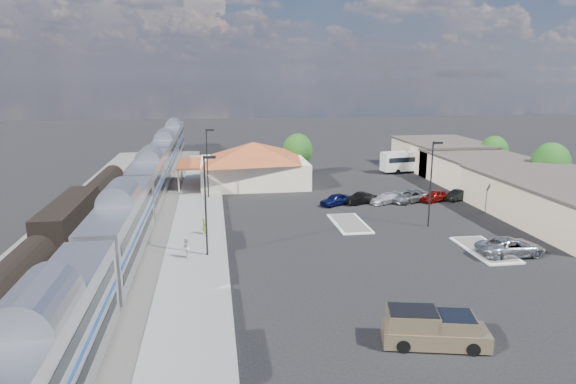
{
  "coord_description": "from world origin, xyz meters",
  "views": [
    {
      "loc": [
        -10.19,
        -49.24,
        15.65
      ],
      "look_at": [
        -2.05,
        6.15,
        2.8
      ],
      "focal_mm": 32.0,
      "sensor_mm": 36.0,
      "label": 1
    }
  ],
  "objects": [
    {
      "name": "lamp_plat_s",
      "position": [
        -10.9,
        -6.0,
        5.34
      ],
      "size": [
        1.08,
        0.25,
        9.0
      ],
      "color": "black",
      "rests_on": "ground"
    },
    {
      "name": "parked_car_f",
      "position": [
        20.43,
        10.48,
        0.66
      ],
      "size": [
        4.26,
        2.94,
        1.33
      ],
      "primitive_type": "imported",
      "rotation": [
        0.0,
        0.0,
        -1.15
      ],
      "color": "black",
      "rests_on": "ground"
    },
    {
      "name": "tree_east_c",
      "position": [
        34.0,
        26.0,
        3.76
      ],
      "size": [
        4.41,
        4.41,
        6.21
      ],
      "color": "#382314",
      "rests_on": "ground"
    },
    {
      "name": "parked_car_d",
      "position": [
        14.03,
        10.48,
        0.75
      ],
      "size": [
        5.92,
        4.56,
        1.49
      ],
      "primitive_type": "imported",
      "rotation": [
        0.0,
        0.0,
        -1.12
      ],
      "color": "gray",
      "rests_on": "ground"
    },
    {
      "name": "tree_east_b",
      "position": [
        34.0,
        12.0,
        4.22
      ],
      "size": [
        4.94,
        4.94,
        6.96
      ],
      "color": "#382314",
      "rests_on": "ground"
    },
    {
      "name": "station_depot",
      "position": [
        -4.56,
        24.0,
        3.13
      ],
      "size": [
        18.35,
        12.24,
        6.2
      ],
      "color": "beige",
      "rests_on": "ground"
    },
    {
      "name": "person_a",
      "position": [
        -11.3,
        0.12,
        1.05
      ],
      "size": [
        0.63,
        0.75,
        1.73
      ],
      "primitive_type": "imported",
      "rotation": [
        0.0,
        0.0,
        1.99
      ],
      "color": "#BFDA44",
      "rests_on": "platform"
    },
    {
      "name": "passenger_train",
      "position": [
        -18.0,
        14.59,
        2.87
      ],
      "size": [
        3.0,
        104.0,
        5.55
      ],
      "color": "silver",
      "rests_on": "ground"
    },
    {
      "name": "platform",
      "position": [
        -12.0,
        6.0,
        0.09
      ],
      "size": [
        5.5,
        92.0,
        0.18
      ],
      "primitive_type": "cube",
      "color": "gray",
      "rests_on": "ground"
    },
    {
      "name": "railbed",
      "position": [
        -21.0,
        8.0,
        0.06
      ],
      "size": [
        16.0,
        100.0,
        0.12
      ],
      "primitive_type": "cube",
      "color": "#4C4944",
      "rests_on": "ground"
    },
    {
      "name": "buildings_east",
      "position": [
        28.0,
        14.28,
        2.27
      ],
      "size": [
        14.4,
        51.4,
        4.8
      ],
      "color": "#C6B28C",
      "rests_on": "ground"
    },
    {
      "name": "traffic_island_south",
      "position": [
        4.0,
        2.0,
        0.1
      ],
      "size": [
        3.3,
        7.5,
        0.21
      ],
      "color": "silver",
      "rests_on": "ground"
    },
    {
      "name": "pickup_truck",
      "position": [
        2.4,
        -23.18,
        1.0
      ],
      "size": [
        6.47,
        3.56,
        2.11
      ],
      "rotation": [
        0.0,
        0.0,
        1.34
      ],
      "color": "#98805D",
      "rests_on": "ground"
    },
    {
      "name": "suv",
      "position": [
        15.49,
        -9.62,
        0.84
      ],
      "size": [
        6.22,
        3.27,
        1.67
      ],
      "primitive_type": "imported",
      "rotation": [
        0.0,
        0.0,
        1.65
      ],
      "color": "#A7ABAF",
      "rests_on": "ground"
    },
    {
      "name": "parked_car_b",
      "position": [
        7.63,
        10.48,
        0.69
      ],
      "size": [
        4.42,
        2.96,
        1.38
      ],
      "primitive_type": "imported",
      "rotation": [
        0.0,
        0.0,
        -1.17
      ],
      "color": "black",
      "rests_on": "ground"
    },
    {
      "name": "parked_car_c",
      "position": [
        10.83,
        10.18,
        0.64
      ],
      "size": [
        4.74,
        3.41,
        1.27
      ],
      "primitive_type": "imported",
      "rotation": [
        0.0,
        0.0,
        -1.15
      ],
      "color": "silver",
      "rests_on": "ground"
    },
    {
      "name": "coach_bus",
      "position": [
        22.07,
        29.81,
        1.98
      ],
      "size": [
        10.94,
        3.88,
        3.44
      ],
      "rotation": [
        0.0,
        0.0,
        1.72
      ],
      "color": "white",
      "rests_on": "ground"
    },
    {
      "name": "ground",
      "position": [
        0.0,
        0.0,
        0.0
      ],
      "size": [
        280.0,
        280.0,
        0.0
      ],
      "primitive_type": "plane",
      "color": "black",
      "rests_on": "ground"
    },
    {
      "name": "tree_depot",
      "position": [
        3.0,
        30.0,
        4.02
      ],
      "size": [
        4.71,
        4.71,
        6.63
      ],
      "color": "#382314",
      "rests_on": "ground"
    },
    {
      "name": "parked_car_a",
      "position": [
        4.43,
        10.18,
        0.71
      ],
      "size": [
        4.46,
        3.43,
        1.42
      ],
      "primitive_type": "imported",
      "rotation": [
        0.0,
        0.0,
        -1.08
      ],
      "color": "#0D1343",
      "rests_on": "ground"
    },
    {
      "name": "lamp_lot",
      "position": [
        12.1,
        0.0,
        5.34
      ],
      "size": [
        1.08,
        0.25,
        9.0
      ],
      "color": "black",
      "rests_on": "ground"
    },
    {
      "name": "traffic_island_north",
      "position": [
        14.0,
        -8.0,
        0.1
      ],
      "size": [
        3.3,
        7.5,
        0.21
      ],
      "color": "silver",
      "rests_on": "ground"
    },
    {
      "name": "person_b",
      "position": [
        -12.81,
        -6.55,
        1.1
      ],
      "size": [
        0.74,
        0.93,
        1.83
      ],
      "primitive_type": "imported",
      "rotation": [
        0.0,
        0.0,
        -1.62
      ],
      "color": "white",
      "rests_on": "platform"
    },
    {
      "name": "lamp_plat_n",
      "position": [
        -10.9,
        16.0,
        5.34
      ],
      "size": [
        1.08,
        0.25,
        9.0
      ],
      "color": "black",
      "rests_on": "ground"
    },
    {
      "name": "parked_car_e",
      "position": [
        17.23,
        10.18,
        0.73
      ],
      "size": [
        4.61,
        3.28,
        1.46
      ],
      "primitive_type": "imported",
      "rotation": [
        0.0,
        0.0,
        -1.16
      ],
      "color": "maroon",
      "rests_on": "ground"
    },
    {
      "name": "freight_cars",
      "position": [
        -24.0,
        0.18,
        1.93
      ],
      "size": [
        2.8,
        46.0,
        4.0
      ],
      "color": "black",
      "rests_on": "ground"
    }
  ]
}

